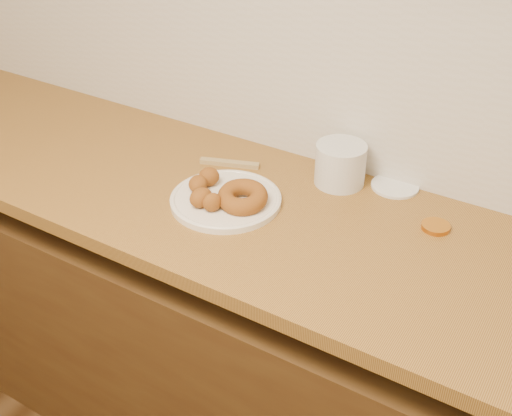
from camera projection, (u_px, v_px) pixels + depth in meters
The scene contains 11 objects.
wall_back at pixel (455, 11), 1.40m from camera, with size 4.00×0.02×2.70m, color beige.
base_cabinet at pixel (359, 401), 1.71m from camera, with size 3.60×0.60×0.77m, color #493115.
butcher_block at pixel (153, 178), 1.73m from camera, with size 2.30×0.62×0.04m, color olive.
backsplash at pixel (443, 78), 1.48m from camera, with size 3.60×0.02×0.60m, color beige.
donut_plate at pixel (226, 200), 1.58m from camera, with size 0.27×0.27×0.02m, color white.
ring_donut at pixel (242, 197), 1.54m from camera, with size 0.12×0.12×0.04m, color brown.
fried_dough_chunks at pixel (204, 189), 1.57m from camera, with size 0.14×0.16×0.05m.
plastic_tub at pixel (340, 164), 1.64m from camera, with size 0.13×0.13×0.11m, color silver.
tub_lid at pixel (395, 186), 1.65m from camera, with size 0.12×0.12×0.01m, color silver.
brass_jar_lid at pixel (436, 227), 1.49m from camera, with size 0.07×0.07×0.01m, color #BB7221.
wooden_utensil at pixel (230, 163), 1.74m from camera, with size 0.16×0.02×0.01m, color #A18752.
Camera 1 is at (0.37, 0.57, 1.76)m, focal length 45.00 mm.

